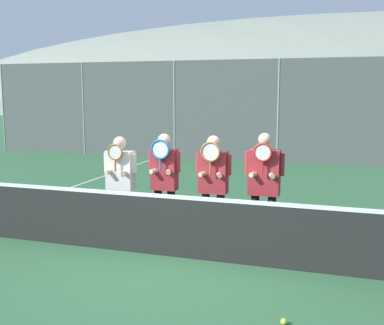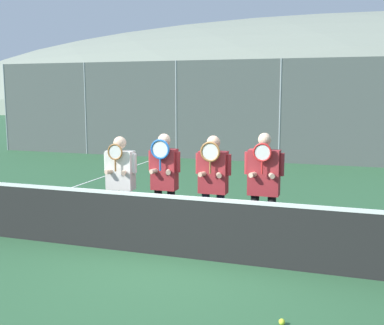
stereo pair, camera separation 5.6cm
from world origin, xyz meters
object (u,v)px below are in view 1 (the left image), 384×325
object	(u,v)px
car_left_of_center	(253,128)
car_center	(382,130)
car_far_left	(149,125)
player_leftmost	(120,178)
player_center_right	(213,180)
tennis_ball_on_court	(284,322)
player_rightmost	(264,182)
player_center_left	(164,178)

from	to	relation	value
car_left_of_center	car_center	size ratio (longest dim) A/B	1.04
car_far_left	car_left_of_center	size ratio (longest dim) A/B	0.86
player_leftmost	car_left_of_center	bearing A→B (deg)	90.87
car_center	player_center_right	bearing A→B (deg)	-104.40
car_center	tennis_ball_on_court	bearing A→B (deg)	-96.84
car_far_left	tennis_ball_on_court	bearing A→B (deg)	-62.06
car_center	tennis_ball_on_court	xyz separation A→B (m)	(-1.81, -15.08, -0.92)
car_left_of_center	car_far_left	bearing A→B (deg)	177.52
player_center_right	tennis_ball_on_court	xyz separation A→B (m)	(1.45, -2.38, -1.02)
player_center_right	car_left_of_center	xyz separation A→B (m)	(-1.79, 12.61, -0.13)
player_leftmost	player_rightmost	bearing A→B (deg)	1.05
player_leftmost	car_far_left	xyz separation A→B (m)	(-5.01, 12.90, -0.10)
car_center	tennis_ball_on_court	world-z (taller)	car_center
player_rightmost	tennis_ball_on_court	world-z (taller)	player_rightmost
player_center_right	car_far_left	bearing A→B (deg)	117.27
player_leftmost	player_rightmost	size ratio (longest dim) A/B	0.93
player_rightmost	car_far_left	xyz separation A→B (m)	(-7.42, 12.85, -0.16)
player_center_left	tennis_ball_on_court	bearing A→B (deg)	-46.00
player_center_left	player_center_right	world-z (taller)	player_center_left
player_center_right	car_left_of_center	bearing A→B (deg)	98.08
player_center_left	car_left_of_center	xyz separation A→B (m)	(-0.96, 12.61, -0.13)
player_center_left	tennis_ball_on_court	distance (m)	3.45
player_center_right	car_far_left	world-z (taller)	car_far_left
player_leftmost	player_center_right	distance (m)	1.60
player_leftmost	car_far_left	world-z (taller)	car_far_left
car_left_of_center	player_center_left	bearing A→B (deg)	-85.67
player_leftmost	player_center_right	size ratio (longest dim) A/B	0.97
player_center_right	player_leftmost	bearing A→B (deg)	-176.96
player_rightmost	car_center	size ratio (longest dim) A/B	0.41
car_left_of_center	tennis_ball_on_court	size ratio (longest dim) A/B	69.69
player_rightmost	car_far_left	size ratio (longest dim) A/B	0.45
car_center	player_leftmost	bearing A→B (deg)	-110.79
player_leftmost	player_center_right	xyz separation A→B (m)	(1.60, 0.08, 0.03)
car_center	tennis_ball_on_court	size ratio (longest dim) A/B	66.92
player_center_left	car_center	xyz separation A→B (m)	(4.10, 12.72, -0.10)
player_center_right	player_rightmost	xyz separation A→B (m)	(0.82, -0.04, 0.03)
player_leftmost	car_left_of_center	world-z (taller)	car_left_of_center
player_leftmost	tennis_ball_on_court	world-z (taller)	player_leftmost
player_center_right	car_center	world-z (taller)	car_center
tennis_ball_on_court	car_left_of_center	bearing A→B (deg)	102.21
tennis_ball_on_court	player_rightmost	bearing A→B (deg)	105.20
player_center_left	player_center_right	size ratio (longest dim) A/B	1.00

